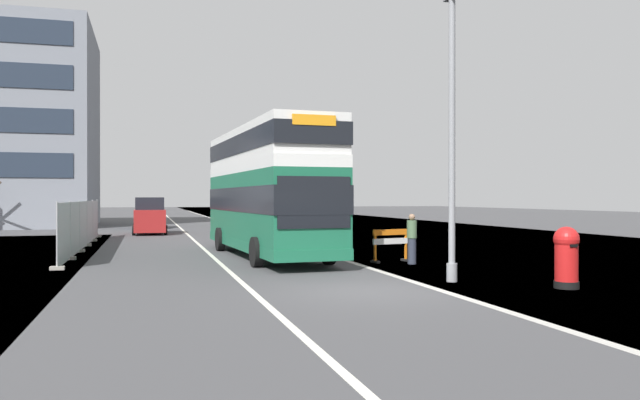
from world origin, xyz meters
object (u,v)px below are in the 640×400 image
red_pillar_postbox (566,255)px  car_oncoming_near (150,217)px  lamppost_foreground (452,145)px  pedestrian_at_kerb (412,239)px  roadworks_barrier (391,242)px  double_decker_bus (267,189)px  car_receding_mid (148,215)px

red_pillar_postbox → car_oncoming_near: bearing=110.0°
lamppost_foreground → red_pillar_postbox: (2.21, -1.88, -2.86)m
car_oncoming_near → pedestrian_at_kerb: 22.69m
roadworks_barrier → red_pillar_postbox: bearing=-75.7°
red_pillar_postbox → roadworks_barrier: (-1.85, 7.23, -0.14)m
roadworks_barrier → car_oncoming_near: car_oncoming_near is taller
double_decker_bus → red_pillar_postbox: bearing=-61.5°
lamppost_foreground → car_oncoming_near: bearing=107.0°
roadworks_barrier → pedestrian_at_kerb: bearing=-61.9°
car_receding_mid → pedestrian_at_kerb: size_ratio=2.23×
pedestrian_at_kerb → roadworks_barrier: bearing=118.1°
red_pillar_postbox → roadworks_barrier: 7.46m
roadworks_barrier → car_receding_mid: bearing=106.5°
car_oncoming_near → pedestrian_at_kerb: size_ratio=2.60×
double_decker_bus → car_oncoming_near: (-4.30, 16.93, -1.54)m
lamppost_foreground → red_pillar_postbox: lamppost_foreground is taller
car_oncoming_near → car_receding_mid: size_ratio=1.17×
lamppost_foreground → pedestrian_at_kerb: (0.80, 4.51, -2.84)m
red_pillar_postbox → car_oncoming_near: (-9.99, 27.40, 0.23)m
red_pillar_postbox → car_receding_mid: (-10.06, 34.94, 0.14)m
double_decker_bus → roadworks_barrier: double_decker_bus is taller
red_pillar_postbox → roadworks_barrier: bearing=104.3°
lamppost_foreground → car_receding_mid: lamppost_foreground is taller
lamppost_foreground → car_receding_mid: 34.09m
lamppost_foreground → pedestrian_at_kerb: bearing=79.9°
double_decker_bus → pedestrian_at_kerb: (4.28, -4.08, -1.75)m
roadworks_barrier → car_receding_mid: car_receding_mid is taller
car_oncoming_near → car_receding_mid: car_oncoming_near is taller
roadworks_barrier → pedestrian_at_kerb: (0.45, -0.83, 0.15)m
double_decker_bus → pedestrian_at_kerb: double_decker_bus is taller
car_receding_mid → pedestrian_at_kerb: bearing=-73.1°
lamppost_foreground → roadworks_barrier: 6.14m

